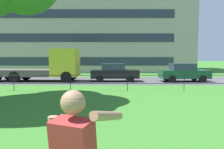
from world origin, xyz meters
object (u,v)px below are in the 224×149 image
object	(u,v)px
car_black_right	(115,72)
car_dark_green_far_left	(184,72)
flatbed_truck_left	(49,67)
apartment_building_background	(61,13)

from	to	relation	value
car_black_right	car_dark_green_far_left	bearing A→B (deg)	-1.32
flatbed_truck_left	car_black_right	world-z (taller)	flatbed_truck_left
car_dark_green_far_left	car_black_right	bearing A→B (deg)	178.68
flatbed_truck_left	apartment_building_background	world-z (taller)	apartment_building_background
flatbed_truck_left	apartment_building_background	xyz separation A→B (m)	(-3.15, 17.24, 8.25)
car_black_right	flatbed_truck_left	bearing A→B (deg)	178.66
flatbed_truck_left	car_dark_green_far_left	bearing A→B (deg)	-1.33
flatbed_truck_left	apartment_building_background	bearing A→B (deg)	100.37
car_dark_green_far_left	apartment_building_background	xyz separation A→B (m)	(-14.62, 17.50, 8.69)
car_black_right	apartment_building_background	distance (m)	21.31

